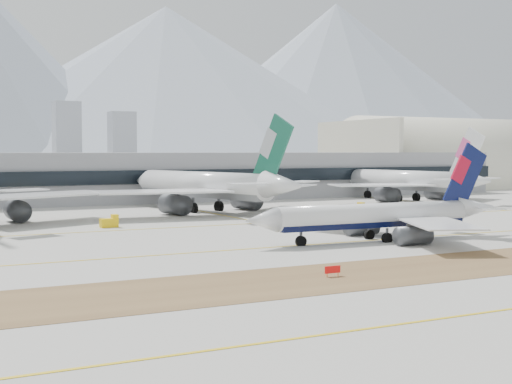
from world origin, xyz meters
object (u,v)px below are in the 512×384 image
widebody_china_air (410,182)px  hangar (441,186)px  widebody_cathay (209,187)px  terminal (103,177)px  taxiing_airliner (382,217)px

widebody_china_air → hangar: 97.12m
widebody_cathay → terminal: widebody_cathay is taller
widebody_china_air → hangar: hangar is taller
widebody_cathay → terminal: bearing=-1.5°
widebody_cathay → terminal: size_ratio=0.24×
taxiing_airliner → widebody_cathay: widebody_cathay is taller
widebody_cathay → hangar: bearing=-77.2°
widebody_china_air → hangar: size_ratio=0.69×
widebody_china_air → terminal: 95.44m
terminal → hangar: bearing=7.4°
taxiing_airliner → widebody_cathay: 66.71m
terminal → widebody_china_air: bearing=-28.8°
widebody_china_air → hangar: bearing=-53.0°
widebody_cathay → terminal: (-12.87, 54.03, 1.05)m
hangar → terminal: bearing=-172.6°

